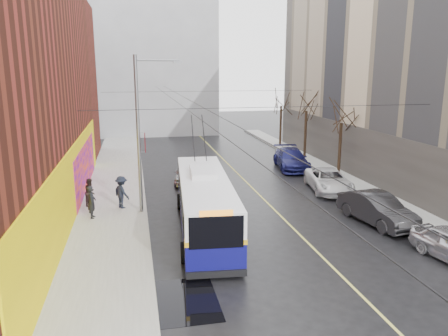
{
  "coord_description": "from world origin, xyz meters",
  "views": [
    {
      "loc": [
        -6.52,
        -14.68,
        8.26
      ],
      "look_at": [
        -1.52,
        9.4,
        2.64
      ],
      "focal_mm": 35.0,
      "sensor_mm": 36.0,
      "label": 1
    }
  ],
  "objects_px": {
    "parked_car_c": "(329,180)",
    "pedestrian_c": "(122,192)",
    "trolleybus": "(205,203)",
    "parked_car_d": "(291,159)",
    "tree_mid": "(307,102)",
    "following_car": "(186,173)",
    "streetlight_pole": "(141,131)",
    "parked_car_b": "(377,209)",
    "pedestrian_a": "(92,202)",
    "tree_near": "(342,113)",
    "tree_far": "(281,99)",
    "pedestrian_b": "(90,192)"
  },
  "relations": [
    {
      "from": "following_car",
      "to": "tree_mid",
      "type": "bearing_deg",
      "value": 37.12
    },
    {
      "from": "parked_car_d",
      "to": "following_car",
      "type": "distance_m",
      "value": 9.59
    },
    {
      "from": "parked_car_b",
      "to": "pedestrian_a",
      "type": "height_order",
      "value": "pedestrian_a"
    },
    {
      "from": "parked_car_d",
      "to": "pedestrian_a",
      "type": "distance_m",
      "value": 18.25
    },
    {
      "from": "parked_car_c",
      "to": "pedestrian_b",
      "type": "distance_m",
      "value": 15.77
    },
    {
      "from": "parked_car_c",
      "to": "pedestrian_b",
      "type": "height_order",
      "value": "pedestrian_b"
    },
    {
      "from": "parked_car_b",
      "to": "parked_car_d",
      "type": "relative_size",
      "value": 0.87
    },
    {
      "from": "pedestrian_c",
      "to": "tree_far",
      "type": "bearing_deg",
      "value": -76.1
    },
    {
      "from": "trolleybus",
      "to": "following_car",
      "type": "xyz_separation_m",
      "value": [
        0.24,
        10.04,
        -0.82
      ]
    },
    {
      "from": "trolleybus",
      "to": "following_car",
      "type": "relative_size",
      "value": 2.83
    },
    {
      "from": "pedestrian_a",
      "to": "tree_near",
      "type": "bearing_deg",
      "value": -66.85
    },
    {
      "from": "trolleybus",
      "to": "pedestrian_b",
      "type": "relative_size",
      "value": 6.91
    },
    {
      "from": "tree_mid",
      "to": "pedestrian_c",
      "type": "height_order",
      "value": "tree_mid"
    },
    {
      "from": "tree_far",
      "to": "tree_near",
      "type": "bearing_deg",
      "value": -90.0
    },
    {
      "from": "tree_near",
      "to": "parked_car_d",
      "type": "bearing_deg",
      "value": 129.04
    },
    {
      "from": "tree_near",
      "to": "trolleybus",
      "type": "height_order",
      "value": "tree_near"
    },
    {
      "from": "tree_far",
      "to": "parked_car_b",
      "type": "relative_size",
      "value": 1.31
    },
    {
      "from": "streetlight_pole",
      "to": "parked_car_b",
      "type": "height_order",
      "value": "streetlight_pole"
    },
    {
      "from": "tree_mid",
      "to": "pedestrian_c",
      "type": "xyz_separation_m",
      "value": [
        -16.41,
        -12.12,
        -4.14
      ]
    },
    {
      "from": "tree_mid",
      "to": "following_car",
      "type": "distance_m",
      "value": 14.25
    },
    {
      "from": "pedestrian_a",
      "to": "pedestrian_c",
      "type": "xyz_separation_m",
      "value": [
        1.58,
        1.5,
        0.05
      ]
    },
    {
      "from": "trolleybus",
      "to": "pedestrian_b",
      "type": "distance_m",
      "value": 8.03
    },
    {
      "from": "parked_car_b",
      "to": "following_car",
      "type": "relative_size",
      "value": 1.22
    },
    {
      "from": "trolleybus",
      "to": "following_car",
      "type": "bearing_deg",
      "value": 93.27
    },
    {
      "from": "pedestrian_a",
      "to": "pedestrian_b",
      "type": "xyz_separation_m",
      "value": [
        -0.28,
        2.32,
        -0.07
      ]
    },
    {
      "from": "parked_car_d",
      "to": "pedestrian_b",
      "type": "bearing_deg",
      "value": -145.81
    },
    {
      "from": "trolleybus",
      "to": "parked_car_d",
      "type": "bearing_deg",
      "value": 58.12
    },
    {
      "from": "pedestrian_a",
      "to": "streetlight_pole",
      "type": "bearing_deg",
      "value": -74.84
    },
    {
      "from": "tree_mid",
      "to": "trolleybus",
      "type": "height_order",
      "value": "tree_mid"
    },
    {
      "from": "pedestrian_c",
      "to": "pedestrian_b",
      "type": "bearing_deg",
      "value": 30.7
    },
    {
      "from": "tree_mid",
      "to": "tree_near",
      "type": "bearing_deg",
      "value": -90.0
    },
    {
      "from": "parked_car_c",
      "to": "parked_car_d",
      "type": "height_order",
      "value": "parked_car_d"
    },
    {
      "from": "tree_near",
      "to": "following_car",
      "type": "relative_size",
      "value": 1.56
    },
    {
      "from": "parked_car_d",
      "to": "pedestrian_b",
      "type": "distance_m",
      "value": 17.35
    },
    {
      "from": "streetlight_pole",
      "to": "tree_near",
      "type": "relative_size",
      "value": 1.41
    },
    {
      "from": "streetlight_pole",
      "to": "tree_far",
      "type": "height_order",
      "value": "streetlight_pole"
    },
    {
      "from": "tree_far",
      "to": "following_car",
      "type": "height_order",
      "value": "tree_far"
    },
    {
      "from": "tree_far",
      "to": "following_car",
      "type": "xyz_separation_m",
      "value": [
        -11.89,
        -13.4,
        -4.44
      ]
    },
    {
      "from": "streetlight_pole",
      "to": "tree_mid",
      "type": "xyz_separation_m",
      "value": [
        15.14,
        13.0,
        0.41
      ]
    },
    {
      "from": "parked_car_c",
      "to": "parked_car_d",
      "type": "xyz_separation_m",
      "value": [
        -0.17,
        6.94,
        0.1
      ]
    },
    {
      "from": "tree_far",
      "to": "pedestrian_b",
      "type": "distance_m",
      "value": 26.19
    },
    {
      "from": "tree_mid",
      "to": "parked_car_d",
      "type": "distance_m",
      "value": 6.35
    },
    {
      "from": "pedestrian_b",
      "to": "streetlight_pole",
      "type": "bearing_deg",
      "value": -101.33
    },
    {
      "from": "parked_car_d",
      "to": "pedestrian_a",
      "type": "height_order",
      "value": "pedestrian_a"
    },
    {
      "from": "tree_near",
      "to": "pedestrian_c",
      "type": "bearing_deg",
      "value": -162.67
    },
    {
      "from": "pedestrian_b",
      "to": "following_car",
      "type": "bearing_deg",
      "value": -35.34
    },
    {
      "from": "parked_car_c",
      "to": "pedestrian_c",
      "type": "xyz_separation_m",
      "value": [
        -13.89,
        -1.5,
        0.38
      ]
    },
    {
      "from": "tree_near",
      "to": "pedestrian_b",
      "type": "height_order",
      "value": "tree_near"
    },
    {
      "from": "parked_car_b",
      "to": "parked_car_c",
      "type": "distance_m",
      "value": 6.64
    },
    {
      "from": "tree_mid",
      "to": "parked_car_b",
      "type": "bearing_deg",
      "value": -99.19
    }
  ]
}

